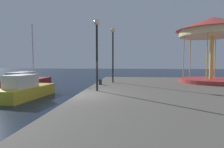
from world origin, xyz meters
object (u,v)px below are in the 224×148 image
(carousel, at_px, (212,34))
(bollard_south, at_px, (100,82))
(sailboat_red, at_px, (28,81))
(lamp_post_near_edge, at_px, (97,42))
(lamp_post_mid_promenade, at_px, (113,45))
(motorboat_yellow, at_px, (25,90))

(carousel, bearing_deg, bollard_south, -165.46)
(sailboat_red, distance_m, lamp_post_near_edge, 11.12)
(lamp_post_near_edge, xyz_separation_m, bollard_south, (-0.30, 3.04, -2.66))
(sailboat_red, xyz_separation_m, lamp_post_mid_promenade, (8.73, -2.26, 3.25))
(motorboat_yellow, height_order, bollard_south, motorboat_yellow)
(carousel, height_order, bollard_south, carousel)
(lamp_post_near_edge, bearing_deg, bollard_south, 95.56)
(sailboat_red, relative_size, carousel, 1.12)
(sailboat_red, relative_size, lamp_post_mid_promenade, 1.44)
(sailboat_red, height_order, bollard_south, sailboat_red)
(sailboat_red, height_order, lamp_post_near_edge, sailboat_red)
(sailboat_red, xyz_separation_m, carousel, (16.80, -1.50, 4.20))
(carousel, height_order, lamp_post_mid_promenade, carousel)
(motorboat_yellow, height_order, lamp_post_mid_promenade, lamp_post_mid_promenade)
(carousel, xyz_separation_m, bollard_south, (-8.88, -2.30, -3.79))
(carousel, relative_size, lamp_post_mid_promenade, 1.28)
(sailboat_red, bearing_deg, motorboat_yellow, -61.91)
(bollard_south, bearing_deg, motorboat_yellow, -161.17)
(lamp_post_mid_promenade, relative_size, bollard_south, 11.19)
(carousel, xyz_separation_m, lamp_post_near_edge, (-8.59, -5.34, -1.14))
(sailboat_red, distance_m, lamp_post_mid_promenade, 9.58)
(lamp_post_near_edge, relative_size, bollard_south, 10.41)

